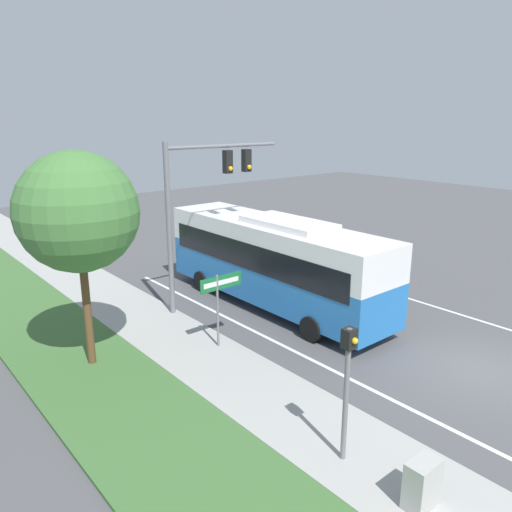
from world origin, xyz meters
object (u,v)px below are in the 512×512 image
Objects in this scene: signal_gantry at (202,192)px; street_sign at (220,295)px; bus at (274,258)px; utility_cabinet at (422,484)px; pedestrian_signal at (347,375)px.

signal_gantry reaches higher than street_sign.
bus is at bearing 24.09° from street_sign.
signal_gantry is 6.59× the size of utility_cabinet.
utility_cabinet is (0.08, -1.90, -1.58)m from pedestrian_signal.
street_sign is (1.30, 6.41, -0.31)m from pedestrian_signal.
pedestrian_signal reaches higher than street_sign.
bus is at bearing -39.24° from signal_gantry.
pedestrian_signal is at bearing -101.48° from street_sign.
signal_gantry reaches higher than pedestrian_signal.
pedestrian_signal is 3.24× the size of utility_cabinet.
bus reaches higher than utility_cabinet.
pedestrian_signal is 1.26× the size of street_sign.
street_sign is at bearing 81.62° from utility_cabinet.
pedestrian_signal is at bearing 92.33° from utility_cabinet.
signal_gantry reaches higher than bus.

